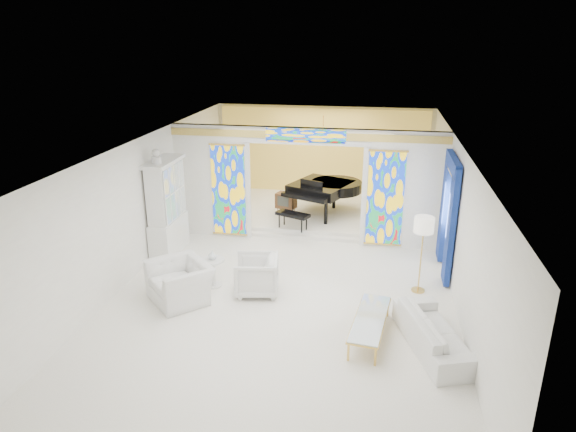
% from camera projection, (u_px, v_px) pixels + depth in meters
% --- Properties ---
extents(floor, '(12.00, 12.00, 0.00)m').
position_uv_depth(floor, '(292.00, 272.00, 11.83)').
color(floor, white).
rests_on(floor, ground).
extents(ceiling, '(7.00, 12.00, 0.02)m').
position_uv_depth(ceiling, '(293.00, 144.00, 10.82)').
color(ceiling, white).
rests_on(ceiling, wall_back).
extents(wall_back, '(7.00, 0.02, 3.00)m').
position_uv_depth(wall_back, '(323.00, 152.00, 16.88)').
color(wall_back, silver).
rests_on(wall_back, floor).
extents(wall_front, '(7.00, 0.02, 3.00)m').
position_uv_depth(wall_front, '(203.00, 383.00, 5.77)').
color(wall_front, silver).
rests_on(wall_front, floor).
extents(wall_left, '(0.02, 12.00, 3.00)m').
position_uv_depth(wall_left, '(144.00, 202.00, 11.91)').
color(wall_left, silver).
rests_on(wall_left, floor).
extents(wall_right, '(0.02, 12.00, 3.00)m').
position_uv_depth(wall_right, '(457.00, 221.00, 10.74)').
color(wall_right, silver).
rests_on(wall_right, floor).
extents(partition_wall, '(7.00, 0.22, 3.00)m').
position_uv_depth(partition_wall, '(306.00, 180.00, 13.12)').
color(partition_wall, silver).
rests_on(partition_wall, floor).
extents(stained_glass_left, '(0.90, 0.04, 2.40)m').
position_uv_depth(stained_glass_left, '(229.00, 190.00, 13.48)').
color(stained_glass_left, gold).
rests_on(stained_glass_left, partition_wall).
extents(stained_glass_right, '(0.90, 0.04, 2.40)m').
position_uv_depth(stained_glass_right, '(385.00, 199.00, 12.81)').
color(stained_glass_right, gold).
rests_on(stained_glass_right, partition_wall).
extents(stained_glass_transom, '(2.00, 0.04, 0.34)m').
position_uv_depth(stained_glass_transom, '(306.00, 136.00, 12.63)').
color(stained_glass_transom, gold).
rests_on(stained_glass_transom, partition_wall).
extents(alcove_platform, '(6.80, 3.80, 0.18)m').
position_uv_depth(alcove_platform, '(315.00, 211.00, 15.60)').
color(alcove_platform, white).
rests_on(alcove_platform, floor).
extents(gold_curtain_back, '(6.70, 0.10, 2.90)m').
position_uv_depth(gold_curtain_back, '(323.00, 153.00, 16.77)').
color(gold_curtain_back, '#F2D354').
rests_on(gold_curtain_back, wall_back).
extents(chandelier, '(0.48, 0.48, 0.30)m').
position_uv_depth(chandelier, '(323.00, 131.00, 14.64)').
color(chandelier, gold).
rests_on(chandelier, ceiling).
extents(blue_drapes, '(0.14, 1.85, 2.65)m').
position_uv_depth(blue_drapes, '(449.00, 206.00, 11.38)').
color(blue_drapes, navy).
rests_on(blue_drapes, wall_right).
extents(china_cabinet, '(0.56, 1.46, 2.72)m').
position_uv_depth(china_cabinet, '(167.00, 208.00, 12.52)').
color(china_cabinet, silver).
rests_on(china_cabinet, floor).
extents(armchair_left, '(1.64, 1.64, 0.80)m').
position_uv_depth(armchair_left, '(180.00, 282.00, 10.50)').
color(armchair_left, white).
rests_on(armchair_left, floor).
extents(armchair_right, '(1.03, 1.01, 0.82)m').
position_uv_depth(armchair_right, '(256.00, 275.00, 10.78)').
color(armchair_right, white).
rests_on(armchair_right, floor).
extents(sofa, '(1.43, 2.24, 0.61)m').
position_uv_depth(sofa, '(435.00, 332.00, 8.91)').
color(sofa, white).
rests_on(sofa, floor).
extents(side_table, '(0.66, 0.66, 0.63)m').
position_uv_depth(side_table, '(213.00, 268.00, 11.07)').
color(side_table, silver).
rests_on(side_table, floor).
extents(vase, '(0.19, 0.19, 0.20)m').
position_uv_depth(vase, '(212.00, 255.00, 10.96)').
color(vase, silver).
rests_on(vase, side_table).
extents(coffee_table, '(0.76, 1.83, 0.40)m').
position_uv_depth(coffee_table, '(370.00, 319.00, 9.21)').
color(coffee_table, silver).
rests_on(coffee_table, floor).
extents(floor_lamp, '(0.46, 0.46, 1.68)m').
position_uv_depth(floor_lamp, '(424.00, 229.00, 10.50)').
color(floor_lamp, gold).
rests_on(floor_lamp, floor).
extents(grand_piano, '(2.49, 2.95, 1.14)m').
position_uv_depth(grand_piano, '(327.00, 188.00, 14.93)').
color(grand_piano, black).
rests_on(grand_piano, alcove_platform).
extents(tv_console, '(0.64, 0.52, 0.64)m').
position_uv_depth(tv_console, '(286.00, 201.00, 14.95)').
color(tv_console, brown).
rests_on(tv_console, alcove_platform).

